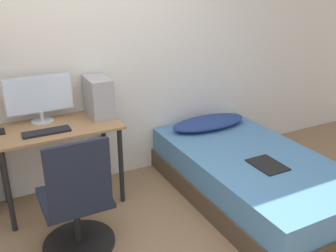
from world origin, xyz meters
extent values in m
cube|color=silver|center=(0.00, 1.51, 1.25)|extent=(8.00, 0.05, 2.50)
cube|color=#997047|center=(-0.31, 1.20, 0.75)|extent=(1.05, 0.57, 0.02)
cylinder|color=black|center=(-0.78, 0.97, 0.37)|extent=(0.04, 0.04, 0.74)
cylinder|color=black|center=(0.17, 0.97, 0.37)|extent=(0.04, 0.04, 0.74)
cylinder|color=black|center=(-0.78, 1.43, 0.37)|extent=(0.04, 0.04, 0.74)
cylinder|color=black|center=(0.17, 1.43, 0.37)|extent=(0.04, 0.04, 0.74)
cylinder|color=black|center=(-0.36, 0.55, 0.01)|extent=(0.56, 0.56, 0.03)
cylinder|color=black|center=(-0.36, 0.55, 0.22)|extent=(0.05, 0.05, 0.38)
cube|color=black|center=(-0.36, 0.55, 0.43)|extent=(0.48, 0.48, 0.04)
cube|color=black|center=(-0.36, 0.32, 0.71)|extent=(0.44, 0.04, 0.52)
cube|color=#4C3D2D|center=(1.27, 0.48, 0.10)|extent=(1.13, 2.01, 0.20)
cube|color=teal|center=(1.27, 0.48, 0.32)|extent=(1.10, 1.97, 0.24)
ellipsoid|color=navy|center=(1.27, 1.22, 0.50)|extent=(0.86, 0.36, 0.11)
cube|color=black|center=(1.24, 0.26, 0.45)|extent=(0.24, 0.32, 0.01)
cylinder|color=#B7B7BC|center=(-0.40, 1.37, 0.76)|extent=(0.20, 0.20, 0.01)
cylinder|color=#B7B7BC|center=(-0.40, 1.37, 0.81)|extent=(0.04, 0.04, 0.08)
cube|color=#B7B7BC|center=(-0.40, 1.38, 1.01)|extent=(0.58, 0.01, 0.33)
cube|color=silver|center=(-0.40, 1.37, 1.01)|extent=(0.56, 0.01, 0.31)
cube|color=black|center=(-0.41, 1.09, 0.77)|extent=(0.38, 0.12, 0.02)
cube|color=#99999E|center=(0.10, 1.29, 0.94)|extent=(0.19, 0.35, 0.36)
cube|color=black|center=(-0.75, 1.28, 0.76)|extent=(0.07, 0.14, 0.01)
camera|label=1|loc=(-0.83, -1.88, 1.96)|focal=40.00mm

